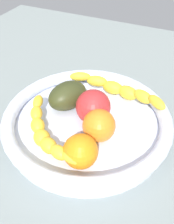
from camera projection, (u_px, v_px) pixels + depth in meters
The scene contains 8 objects.
kitchen_counter at pixel (87, 135), 59.17cm from camera, with size 120.00×120.00×3.00cm, color gray.
fruit_bowl at pixel (87, 121), 56.53cm from camera, with size 35.68×35.68×4.96cm.
banana_draped_left at pixel (46, 133), 50.87cm from camera, with size 17.29×13.99×4.57cm.
banana_draped_right at pixel (119, 89), 61.05cm from camera, with size 24.13×7.71×4.60cm.
orange_front at pixel (99, 126), 51.36cm from camera, with size 6.53×6.53×6.53cm, color orange.
orange_mid_left at pixel (81, 151), 46.52cm from camera, with size 6.35×6.35×6.35cm, color orange.
avocado_dark at pixel (68, 96), 59.07cm from camera, with size 9.48×6.58×6.02cm, color #353A1B.
tomato_red at pixel (93, 107), 55.05cm from camera, with size 7.33×7.33×7.33cm, color red.
Camera 1 is at (17.34, -37.77, 43.92)cm, focal length 42.59 mm.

